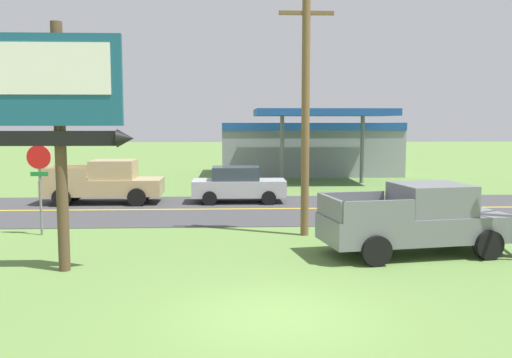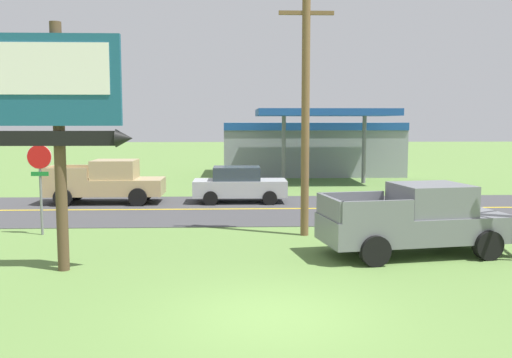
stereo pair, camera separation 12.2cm
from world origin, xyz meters
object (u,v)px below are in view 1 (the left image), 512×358
Objects in this scene: motel_sign at (60,104)px; gas_station at (309,146)px; pickup_grey_parked_on_lawn at (418,220)px; pickup_tan_on_road at (105,182)px; car_silver_near_lane at (238,184)px; stop_sign at (39,173)px; utility_pole at (306,96)px.

motel_sign reaches higher than gas_station.
motel_sign is 9.88m from pickup_grey_parked_on_lawn.
gas_station is 17.44m from pickup_tan_on_road.
motel_sign is at bearing -110.66° from car_silver_near_lane.
car_silver_near_lane is at bearing 47.36° from stop_sign.
utility_pole is at bearing -2.55° from stop_sign.
utility_pole is at bearing -42.76° from pickup_tan_on_road.
motel_sign is 12.85m from car_silver_near_lane.
pickup_grey_parked_on_lawn is (11.35, -3.11, -1.06)m from stop_sign.
motel_sign is 12.15m from pickup_tan_on_road.
gas_station is 2.20× the size of pickup_grey_parked_on_lawn.
gas_station is at bearing 89.42° from pickup_grey_parked_on_lawn.
gas_station is at bearing 69.26° from motel_sign.
stop_sign is 0.57× the size of pickup_tan_on_road.
gas_station is 23.61m from pickup_grey_parked_on_lawn.
pickup_tan_on_road is 1.24× the size of car_silver_near_lane.
gas_station is at bearing 50.53° from pickup_tan_on_road.
motel_sign reaches higher than stop_sign.
car_silver_near_lane is at bearing 115.61° from pickup_grey_parked_on_lawn.
pickup_grey_parked_on_lawn is at bearing 9.06° from motel_sign.
motel_sign is 0.50× the size of gas_station.
pickup_tan_on_road is at bearing -129.47° from gas_station.
stop_sign reaches higher than pickup_tan_on_road.
utility_pole reaches higher than gas_station.
pickup_tan_on_road is (-8.03, 7.42, -3.51)m from utility_pole.
pickup_grey_parked_on_lawn is 1.05× the size of pickup_tan_on_road.
car_silver_near_lane is at bearing 105.55° from utility_pole.
pickup_tan_on_road is at bearing 97.72° from motel_sign.
car_silver_near_lane is (-5.11, -13.44, -1.11)m from gas_station.
pickup_grey_parked_on_lawn is (2.80, -2.73, -3.51)m from utility_pole.
motel_sign is 26.89m from gas_station.
utility_pole is 8.52m from car_silver_near_lane.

